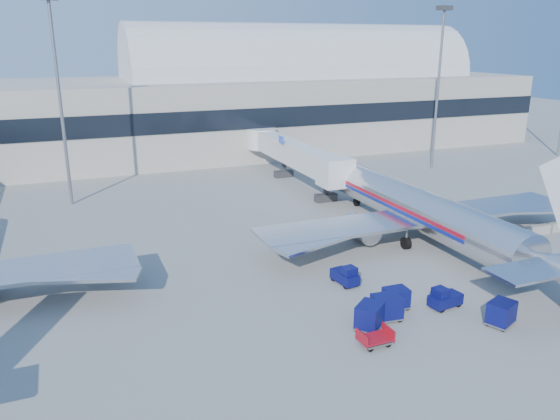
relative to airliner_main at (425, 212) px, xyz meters
name	(u,v)px	position (x,y,z in m)	size (l,w,h in m)	color
ground	(352,276)	(-10.00, -4.51, -2.93)	(260.00, 260.00, 0.00)	gray
terminal	(104,111)	(-23.60, 51.46, 4.60)	(170.00, 28.15, 21.00)	#B2AA9E
airliner_main	(425,212)	(0.00, 0.00, 0.00)	(32.00, 37.26, 12.07)	silver
jetbridge_near	(290,152)	(-2.40, 26.30, 1.00)	(4.40, 27.50, 6.25)	silver
mast_west	(57,72)	(-30.00, 25.49, 11.87)	(2.00, 1.20, 22.60)	slate
mast_east	(440,65)	(20.00, 25.49, 11.87)	(2.00, 1.20, 22.60)	slate
barrier_near	(510,235)	(8.00, -2.51, -2.48)	(3.00, 0.55, 0.90)	#9E9E96
barrier_mid	(536,230)	(11.30, -2.51, -2.48)	(3.00, 0.55, 0.90)	#9E9E96
tug_lead	(444,298)	(-6.66, -11.57, -2.23)	(2.50, 1.50, 1.54)	#090C49
tug_right	(524,266)	(2.89, -9.30, -2.17)	(2.71, 2.66, 1.65)	#090C49
tug_left	(345,276)	(-11.24, -5.61, -2.22)	(1.49, 2.52, 1.56)	#090C49
cart_train_a	(396,298)	(-9.92, -10.48, -2.12)	(1.78, 1.39, 1.52)	#090C49
cart_train_b	(387,307)	(-11.39, -11.59, -2.01)	(2.10, 1.69, 1.72)	#090C49
cart_train_c	(369,316)	(-13.09, -12.23, -2.00)	(2.47, 2.39, 1.73)	#090C49
cart_solo_near	(501,313)	(-4.83, -15.02, -2.05)	(2.29, 2.06, 1.65)	#090C49
cart_open_red	(375,340)	(-13.80, -14.13, -2.54)	(2.03, 1.46, 0.53)	slate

